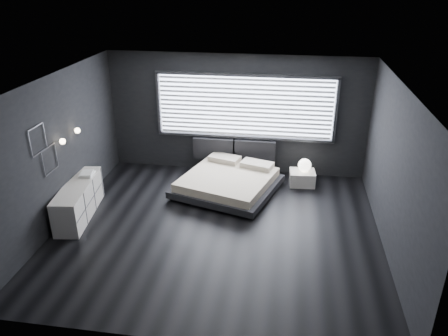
# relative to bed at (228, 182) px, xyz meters

# --- Properties ---
(room) EXTENTS (6.04, 6.00, 2.80)m
(room) POSITION_rel_bed_xyz_m (0.02, -1.59, 1.16)
(room) COLOR black
(room) RESTS_ON ground
(window) EXTENTS (4.14, 0.09, 1.52)m
(window) POSITION_rel_bed_xyz_m (0.22, 1.11, 1.37)
(window) COLOR white
(window) RESTS_ON ground
(headboard) EXTENTS (1.96, 0.16, 0.52)m
(headboard) POSITION_rel_bed_xyz_m (-0.01, 1.05, 0.33)
(headboard) COLOR black
(headboard) RESTS_ON ground
(sconce_near) EXTENTS (0.18, 0.11, 0.11)m
(sconce_near) POSITION_rel_bed_xyz_m (-2.86, -1.54, 1.36)
(sconce_near) COLOR silver
(sconce_near) RESTS_ON ground
(sconce_far) EXTENTS (0.18, 0.11, 0.11)m
(sconce_far) POSITION_rel_bed_xyz_m (-2.86, -0.94, 1.36)
(sconce_far) COLOR silver
(sconce_far) RESTS_ON ground
(wall_art_upper) EXTENTS (0.01, 0.48, 0.48)m
(wall_art_upper) POSITION_rel_bed_xyz_m (-2.95, -2.14, 1.61)
(wall_art_upper) COLOR #47474C
(wall_art_upper) RESTS_ON ground
(wall_art_lower) EXTENTS (0.01, 0.48, 0.48)m
(wall_art_lower) POSITION_rel_bed_xyz_m (-2.95, -1.89, 1.14)
(wall_art_lower) COLOR #47474C
(wall_art_lower) RESTS_ON ground
(bed) EXTENTS (2.45, 2.39, 0.51)m
(bed) POSITION_rel_bed_xyz_m (0.00, 0.00, 0.00)
(bed) COLOR black
(bed) RESTS_ON ground
(nightstand) EXTENTS (0.59, 0.51, 0.33)m
(nightstand) POSITION_rel_bed_xyz_m (1.61, 0.60, -0.08)
(nightstand) COLOR silver
(nightstand) RESTS_ON ground
(orb_lamp) EXTENTS (0.29, 0.29, 0.29)m
(orb_lamp) POSITION_rel_bed_xyz_m (1.65, 0.62, 0.23)
(orb_lamp) COLOR white
(orb_lamp) RESTS_ON nightstand
(dresser) EXTENTS (0.70, 1.76, 0.69)m
(dresser) POSITION_rel_bed_xyz_m (-2.76, -1.47, 0.10)
(dresser) COLOR silver
(dresser) RESTS_ON ground
(book_stack) EXTENTS (0.30, 0.38, 0.07)m
(book_stack) POSITION_rel_bed_xyz_m (-2.74, -1.04, 0.48)
(book_stack) COLOR white
(book_stack) RESTS_ON dresser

